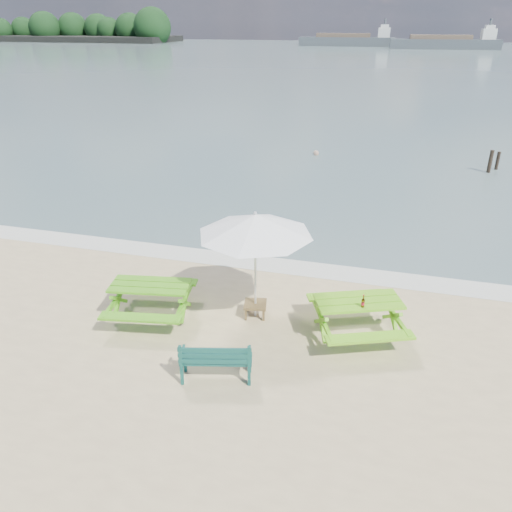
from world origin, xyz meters
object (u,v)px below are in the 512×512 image
(patio_umbrella, at_px, (255,225))
(beer_bottle, at_px, (363,303))
(picnic_table_left, at_px, (152,301))
(swimmer, at_px, (315,166))
(picnic_table_right, at_px, (357,318))
(side_table, at_px, (255,309))
(park_bench, at_px, (216,367))

(patio_umbrella, distance_m, beer_bottle, 2.73)
(picnic_table_left, relative_size, swimmer, 1.39)
(picnic_table_left, bearing_deg, picnic_table_right, 6.33)
(picnic_table_left, height_order, beer_bottle, beer_bottle)
(swimmer, bearing_deg, picnic_table_left, -94.13)
(picnic_table_right, distance_m, patio_umbrella, 2.92)
(patio_umbrella, relative_size, swimmer, 1.85)
(picnic_table_right, distance_m, swimmer, 15.71)
(picnic_table_right, bearing_deg, beer_bottle, -68.55)
(patio_umbrella, bearing_deg, beer_bottle, -9.63)
(side_table, height_order, patio_umbrella, patio_umbrella)
(picnic_table_left, xyz_separation_m, park_bench, (2.12, -1.64, -0.15))
(beer_bottle, relative_size, swimmer, 0.17)
(beer_bottle, bearing_deg, swimmer, 102.53)
(park_bench, xyz_separation_m, patio_umbrella, (0.12, 2.30, 1.98))
(patio_umbrella, distance_m, swimmer, 15.45)
(picnic_table_left, distance_m, beer_bottle, 4.64)
(picnic_table_left, distance_m, park_bench, 2.68)
(beer_bottle, distance_m, swimmer, 16.01)
(side_table, bearing_deg, patio_umbrella, 97.13)
(picnic_table_left, relative_size, patio_umbrella, 0.75)
(picnic_table_left, bearing_deg, park_bench, -37.81)
(patio_umbrella, height_order, swimmer, patio_umbrella)
(patio_umbrella, height_order, beer_bottle, patio_umbrella)
(picnic_table_right, bearing_deg, swimmer, 102.38)
(park_bench, bearing_deg, side_table, 87.09)
(picnic_table_left, height_order, park_bench, picnic_table_left)
(park_bench, bearing_deg, beer_bottle, 37.36)
(park_bench, bearing_deg, swimmer, 93.19)
(picnic_table_right, relative_size, park_bench, 1.79)
(picnic_table_left, height_order, patio_umbrella, patio_umbrella)
(park_bench, height_order, patio_umbrella, patio_umbrella)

